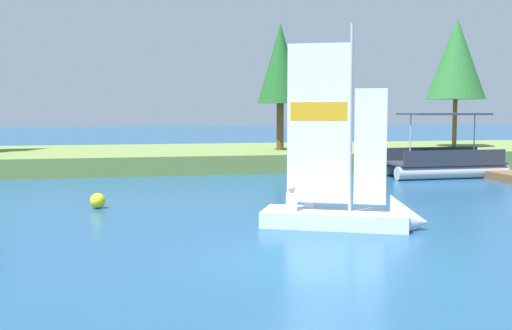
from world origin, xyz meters
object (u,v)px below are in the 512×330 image
(channel_buoy, at_px, (98,201))
(wooden_dock, at_px, (484,172))
(shoreline_tree_midright, at_px, (456,59))
(sailboat, at_px, (362,212))
(shoreline_tree_centre, at_px, (280,64))
(pontoon_boat, at_px, (442,162))

(channel_buoy, bearing_deg, wooden_dock, 19.71)
(wooden_dock, height_order, channel_buoy, channel_buoy)
(shoreline_tree_midright, relative_size, sailboat, 1.28)
(shoreline_tree_centre, relative_size, shoreline_tree_midright, 0.91)
(wooden_dock, xyz_separation_m, sailboat, (-10.43, -11.03, 0.23))
(channel_buoy, bearing_deg, pontoon_boat, 22.09)
(shoreline_tree_centre, bearing_deg, shoreline_tree_midright, 4.16)
(wooden_dock, relative_size, sailboat, 1.17)
(wooden_dock, height_order, sailboat, sailboat)
(shoreline_tree_centre, distance_m, pontoon_boat, 10.06)
(shoreline_tree_centre, height_order, pontoon_boat, shoreline_tree_centre)
(pontoon_boat, height_order, channel_buoy, pontoon_boat)
(wooden_dock, relative_size, channel_buoy, 13.98)
(shoreline_tree_midright, bearing_deg, channel_buoy, -145.97)
(sailboat, distance_m, channel_buoy, 8.44)
(shoreline_tree_centre, xyz_separation_m, pontoon_boat, (6.02, -6.48, -4.78))
(shoreline_tree_centre, height_order, channel_buoy, shoreline_tree_centre)
(pontoon_boat, bearing_deg, shoreline_tree_midright, 55.47)
(shoreline_tree_midright, distance_m, sailboat, 23.05)
(sailboat, xyz_separation_m, pontoon_boat, (8.26, 10.97, 0.29))
(pontoon_boat, relative_size, channel_buoy, 11.30)
(shoreline_tree_midright, bearing_deg, pontoon_boat, -122.88)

